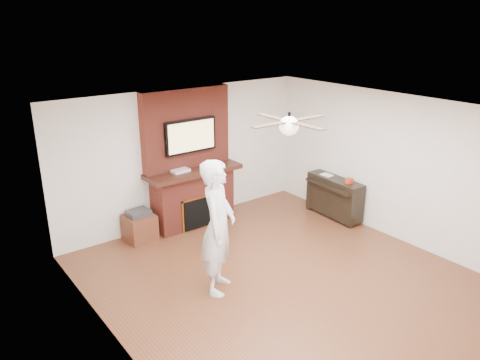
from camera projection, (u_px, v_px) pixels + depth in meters
room_shell at (286, 201)px, 6.48m from camera, size 5.36×5.86×2.86m
fireplace at (191, 172)px, 8.48m from camera, size 1.78×0.64×2.50m
tv at (191, 136)px, 8.21m from camera, size 1.00×0.08×0.60m
ceiling_fan at (289, 125)px, 6.12m from camera, size 1.21×1.21×0.31m
person at (218, 227)px, 6.37m from camera, size 0.84×0.83×1.93m
side_table at (140, 226)px, 8.05m from camera, size 0.50×0.50×0.55m
piano at (334, 196)px, 8.92m from camera, size 0.50×1.21×0.87m
cable_box at (180, 171)px, 8.22m from camera, size 0.33×0.20×0.05m
candle_orange at (191, 225)px, 8.57m from camera, size 0.07×0.07×0.10m
candle_green at (200, 223)px, 8.68m from camera, size 0.07×0.07×0.09m
candle_cream at (204, 221)px, 8.74m from camera, size 0.09×0.09×0.11m
candle_blue at (211, 221)px, 8.75m from camera, size 0.06×0.06×0.07m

